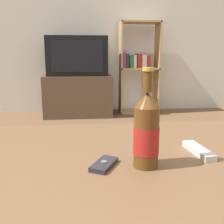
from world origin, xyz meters
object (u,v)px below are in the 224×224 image
beer_bottle (146,131)px  bookshelf (138,66)px  television (77,56)px  cell_phone (104,164)px  tv_stand (78,96)px  remote_control (198,151)px

beer_bottle → bookshelf: bearing=79.2°
bookshelf → television: bearing=-172.7°
television → beer_bottle: bearing=-84.5°
bookshelf → cell_phone: bearing=-103.1°
tv_stand → cell_phone: 2.78m
television → cell_phone: bearing=-87.0°
remote_control → television: bearing=94.6°
bookshelf → cell_phone: size_ratio=10.51×
bookshelf → cell_phone: 2.95m
television → remote_control: (0.47, -2.69, -0.30)m
remote_control → bookshelf: bearing=77.6°
tv_stand → bookshelf: bearing=7.0°
beer_bottle → television: bearing=95.5°
television → bookshelf: size_ratio=0.62×
bookshelf → beer_bottle: 2.93m
bookshelf → beer_bottle: size_ratio=4.27×
television → bookshelf: (0.81, 0.10, -0.13)m
beer_bottle → remote_control: size_ratio=1.80×
television → bookshelf: bearing=7.3°
tv_stand → beer_bottle: (0.27, -2.77, 0.31)m
cell_phone → tv_stand: bearing=121.1°
television → bookshelf: bookshelf is taller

